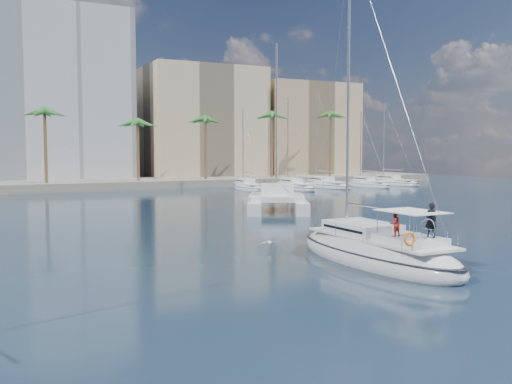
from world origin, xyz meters
TOP-DOWN VIEW (x-y plane):
  - ground at (0.00, 0.00)m, footprint 160.00×160.00m
  - quay at (0.00, 61.00)m, footprint 120.00×14.00m
  - building_beige at (22.00, 70.00)m, footprint 20.00×14.00m
  - building_tan_right at (42.00, 68.00)m, footprint 18.00×12.00m
  - palm_centre at (0.00, 57.00)m, footprint 3.60×3.60m
  - palm_right at (34.00, 57.00)m, footprint 3.60×3.60m
  - main_sloop at (3.90, -1.99)m, footprint 3.94×12.12m
  - catamaran at (11.24, 22.26)m, footprint 9.72×12.16m
  - seagull at (0.78, 3.91)m, footprint 1.10×0.47m
  - moored_yacht_a at (20.00, 47.00)m, footprint 3.37×9.52m
  - moored_yacht_b at (26.50, 45.00)m, footprint 3.32×10.83m
  - moored_yacht_c at (33.00, 47.00)m, footprint 3.98×12.33m
  - moored_yacht_d at (39.50, 45.00)m, footprint 3.52×9.55m
  - moored_yacht_e at (46.00, 47.00)m, footprint 4.61×11.11m

SIDE VIEW (x-z plane):
  - ground at x=0.00m, z-range 0.00..0.00m
  - moored_yacht_a at x=20.00m, z-range -5.95..5.95m
  - moored_yacht_b at x=26.50m, z-range -6.86..6.86m
  - moored_yacht_c at x=33.00m, z-range -7.77..7.77m
  - moored_yacht_d at x=39.50m, z-range -5.95..5.95m
  - moored_yacht_e at x=46.00m, z-range -6.86..6.86m
  - seagull at x=0.78m, z-range 0.31..0.51m
  - main_sloop at x=3.90m, z-range -8.43..9.51m
  - quay at x=0.00m, z-range 0.00..1.20m
  - catamaran at x=11.24m, z-range -6.88..9.12m
  - building_tan_right at x=42.00m, z-range 0.00..18.00m
  - building_beige at x=22.00m, z-range 0.00..20.00m
  - palm_centre at x=0.00m, z-range 4.13..16.43m
  - palm_right at x=34.00m, z-range 4.13..16.43m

